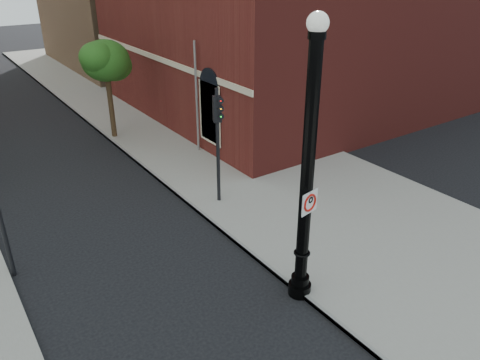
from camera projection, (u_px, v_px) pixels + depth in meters
ground at (231, 323)px, 11.23m from camera, size 120.00×120.00×0.00m
sidewalk_right at (219, 144)px, 21.69m from camera, size 8.00×60.00×0.12m
curb_edge at (140, 164)px, 19.66m from camera, size 0.10×60.00×0.14m
lamppost at (307, 182)px, 10.82m from camera, size 0.59×0.59×6.99m
no_parking_sign at (310, 202)px, 10.86m from camera, size 0.56×0.14×0.57m
traffic_signal_right at (218, 128)px, 15.47m from camera, size 0.33×0.37×4.16m
utility_pole at (197, 99)px, 19.91m from camera, size 0.10×0.10×4.88m
street_tree_c at (106, 62)px, 21.05m from camera, size 2.57×2.32×4.63m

